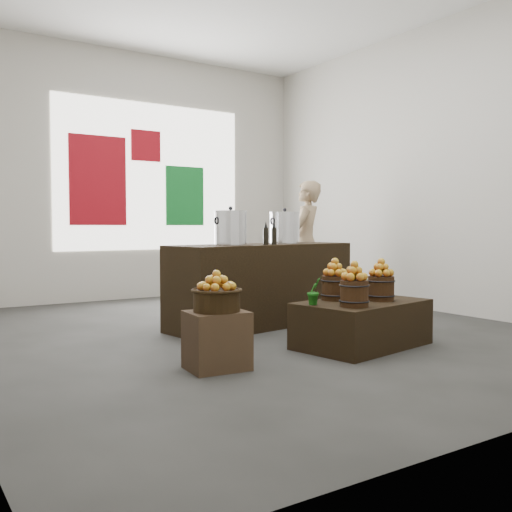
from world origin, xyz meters
TOP-DOWN VIEW (x-y plane):
  - ground at (0.00, 0.00)m, footprint 7.00×7.00m
  - back_wall at (0.00, 3.50)m, footprint 6.00×0.04m
  - back_opening at (0.30, 3.48)m, footprint 3.20×0.02m
  - deco_red_left at (-0.60, 3.47)m, footprint 0.90×0.04m
  - deco_green_right at (0.90, 3.47)m, footprint 0.70×0.04m
  - deco_red_upper at (0.20, 3.47)m, footprint 0.50×0.04m
  - crate at (-1.14, -1.31)m, footprint 0.52×0.44m
  - wicker_basket at (-1.14, -1.31)m, footprint 0.39×0.39m
  - apples_in_basket at (-1.14, -1.31)m, footprint 0.30×0.30m
  - display_table at (0.50, -1.30)m, footprint 1.42×1.02m
  - apple_bucket_front_left at (0.17, -1.55)m, footprint 0.26×0.26m
  - apples_in_bucket_front_left at (0.17, -1.55)m, footprint 0.19×0.19m
  - apple_bucket_front_right at (0.68, -1.37)m, footprint 0.26×0.26m
  - apples_in_bucket_front_right at (0.68, -1.37)m, footprint 0.19×0.19m
  - apple_bucket_rear at (0.33, -1.09)m, footprint 0.26×0.26m
  - apples_in_bucket_rear at (0.33, -1.09)m, footprint 0.19×0.19m
  - herb_garnish_right at (0.85, -1.01)m, footprint 0.28×0.25m
  - herb_garnish_left at (-0.06, -1.25)m, footprint 0.16×0.14m
  - counter at (0.35, 0.25)m, footprint 2.46×1.12m
  - stock_pot_left at (-0.13, 0.17)m, footprint 0.37×0.37m
  - stock_pot_center at (0.72, 0.31)m, footprint 0.37×0.37m
  - oil_cruets at (0.38, 0.01)m, footprint 0.18×0.09m
  - shopper at (1.93, 1.42)m, footprint 0.81×0.75m

SIDE VIEW (x-z plane):
  - ground at x=0.00m, z-range 0.00..0.00m
  - display_table at x=0.50m, z-range 0.00..0.45m
  - crate at x=-1.14m, z-range 0.00..0.48m
  - counter at x=0.35m, z-range 0.00..0.97m
  - apple_bucket_front_left at x=0.17m, z-range 0.45..0.69m
  - apple_bucket_front_right at x=0.68m, z-range 0.45..0.69m
  - apple_bucket_rear at x=0.33m, z-range 0.45..0.69m
  - wicker_basket at x=-1.14m, z-range 0.48..0.66m
  - herb_garnish_left at x=-0.06m, z-range 0.45..0.71m
  - herb_garnish_right at x=0.85m, z-range 0.45..0.72m
  - apples_in_basket at x=-1.14m, z-range 0.66..0.82m
  - apples_in_bucket_front_left at x=0.17m, z-range 0.69..0.86m
  - apples_in_bucket_front_right at x=0.68m, z-range 0.69..0.86m
  - apples_in_bucket_rear at x=0.33m, z-range 0.69..0.86m
  - shopper at x=1.93m, z-range 0.00..1.87m
  - oil_cruets at x=0.38m, z-range 0.97..1.24m
  - stock_pot_left at x=-0.13m, z-range 0.97..1.34m
  - stock_pot_center at x=0.72m, z-range 0.97..1.34m
  - deco_green_right at x=0.90m, z-range 1.20..2.20m
  - deco_red_left at x=-0.60m, z-range 1.20..2.60m
  - back_wall at x=0.00m, z-range 0.00..4.00m
  - back_opening at x=0.30m, z-range 0.80..3.20m
  - deco_red_upper at x=0.20m, z-range 2.25..2.75m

